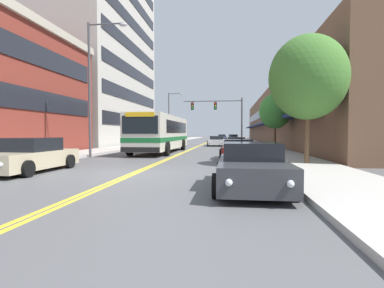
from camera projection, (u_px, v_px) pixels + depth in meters
ground_plane at (206, 143)px, 48.36m from camera, size 240.00×240.00×0.00m
sidewalk_left at (163, 142)px, 49.25m from camera, size 3.28×106.00×0.15m
sidewalk_right at (251, 142)px, 47.46m from camera, size 3.28×106.00×0.15m
centre_line at (206, 143)px, 48.36m from camera, size 0.34×106.00×0.01m
office_tower_left at (91, 50)px, 40.53m from camera, size 12.08×22.12×25.58m
storefront_row_right at (290, 118)px, 46.59m from camera, size 9.10×68.00×7.90m
city_bus at (161, 132)px, 24.67m from camera, size 2.94×11.79×2.93m
car_slate_blue_parked_left_near at (166, 141)px, 37.74m from camera, size 2.02×4.47×1.24m
car_beige_parked_left_mid at (29, 156)px, 12.23m from camera, size 2.21×4.72×1.39m
car_dark_grey_parked_right_foreground at (251, 167)px, 8.54m from camera, size 2.07×4.63×1.31m
car_charcoal_parked_right_mid at (236, 144)px, 28.63m from camera, size 2.16×4.22×1.18m
car_silver_parked_right_far at (233, 139)px, 50.31m from camera, size 1.97×4.74×1.34m
car_red_parked_right_end at (238, 150)px, 17.98m from camera, size 2.18×4.36×1.20m
car_white_moving_lead at (217, 141)px, 36.46m from camera, size 2.12×4.60×1.21m
car_navy_moving_second at (222, 137)px, 68.91m from camera, size 2.14×4.88×1.23m
traffic_signal_mast at (221, 111)px, 37.12m from camera, size 7.33×0.38×5.90m
street_lamp_left_near at (95, 78)px, 19.28m from camera, size 2.65×0.28×8.68m
street_lamp_left_far at (171, 113)px, 44.53m from camera, size 2.24×0.28×7.56m
street_tree_right_near at (308, 78)px, 14.09m from camera, size 3.62×3.62×6.04m
street_tree_right_mid at (275, 111)px, 25.66m from camera, size 2.71×2.71×4.80m
fire_hydrant at (262, 148)px, 20.78m from camera, size 0.31×0.23×0.83m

